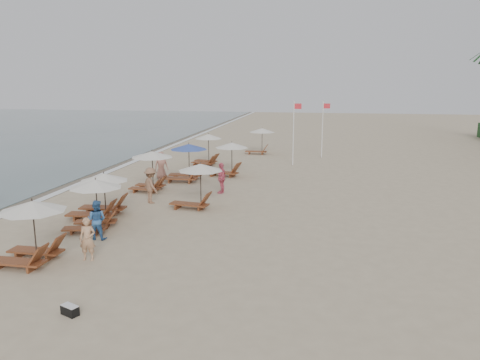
% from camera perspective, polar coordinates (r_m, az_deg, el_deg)
% --- Properties ---
extents(ground, '(160.00, 160.00, 0.00)m').
position_cam_1_polar(ground, '(18.78, -1.64, -7.62)').
color(ground, tan).
rests_on(ground, ground).
extents(wet_sand_band, '(3.20, 140.00, 0.01)m').
position_cam_1_polar(wet_sand_band, '(32.38, -19.90, -0.07)').
color(wet_sand_band, '#6B5E4C').
rests_on(wet_sand_band, ground).
extents(foam_line, '(0.50, 140.00, 0.02)m').
position_cam_1_polar(foam_line, '(31.75, -17.87, -0.14)').
color(foam_line, white).
rests_on(foam_line, ground).
extents(lounger_station_0, '(2.57, 2.27, 2.24)m').
position_cam_1_polar(lounger_station_0, '(18.02, -23.81, -5.72)').
color(lounger_station_0, brown).
rests_on(lounger_station_0, ground).
extents(lounger_station_1, '(2.45, 2.19, 2.20)m').
position_cam_1_polar(lounger_station_1, '(21.04, -17.11, -2.69)').
color(lounger_station_1, brown).
rests_on(lounger_station_1, ground).
extents(lounger_station_2, '(2.74, 2.23, 2.08)m').
position_cam_1_polar(lounger_station_2, '(23.05, -16.40, -1.93)').
color(lounger_station_2, brown).
rests_on(lounger_station_2, ground).
extents(lounger_station_3, '(2.50, 2.41, 2.31)m').
position_cam_1_polar(lounger_station_3, '(27.85, -10.67, 1.38)').
color(lounger_station_3, brown).
rests_on(lounger_station_3, ground).
extents(lounger_station_4, '(2.76, 2.35, 2.36)m').
position_cam_1_polar(lounger_station_4, '(30.35, -6.56, 1.96)').
color(lounger_station_4, brown).
rests_on(lounger_station_4, ground).
extents(lounger_station_5, '(2.37, 2.15, 2.34)m').
position_cam_1_polar(lounger_station_5, '(36.08, -4.05, 3.66)').
color(lounger_station_5, brown).
rests_on(lounger_station_5, ground).
extents(inland_station_0, '(2.69, 2.24, 2.22)m').
position_cam_1_polar(inland_station_0, '(23.67, -5.28, -0.12)').
color(inland_station_0, brown).
rests_on(inland_station_0, ground).
extents(inland_station_1, '(2.84, 2.24, 2.22)m').
position_cam_1_polar(inland_station_1, '(31.72, -1.50, 2.79)').
color(inland_station_1, brown).
rests_on(inland_station_1, ground).
extents(inland_station_2, '(2.59, 2.24, 2.22)m').
position_cam_1_polar(inland_station_2, '(41.49, 2.37, 5.06)').
color(inland_station_2, brown).
rests_on(inland_station_2, ground).
extents(beachgoer_near, '(0.62, 0.47, 1.54)m').
position_cam_1_polar(beachgoer_near, '(17.76, -17.67, -6.71)').
color(beachgoer_near, tan).
rests_on(beachgoer_near, ground).
extents(beachgoer_mid_a, '(0.78, 0.61, 1.60)m').
position_cam_1_polar(beachgoer_mid_a, '(19.94, -16.66, -4.55)').
color(beachgoer_mid_a, '#35659F').
rests_on(beachgoer_mid_a, ground).
extents(beachgoer_mid_b, '(1.34, 1.34, 1.86)m').
position_cam_1_polar(beachgoer_mid_b, '(25.13, -10.55, -0.63)').
color(beachgoer_mid_b, '#875E44').
rests_on(beachgoer_mid_b, ground).
extents(beachgoer_far_a, '(0.56, 1.07, 1.75)m').
position_cam_1_polar(beachgoer_far_a, '(26.91, -2.20, 0.24)').
color(beachgoer_far_a, '#D6556C').
rests_on(beachgoer_far_a, ground).
extents(beachgoer_far_b, '(1.04, 0.96, 1.78)m').
position_cam_1_polar(beachgoer_far_b, '(31.28, -9.35, 1.74)').
color(beachgoer_far_b, '#A96D5B').
rests_on(beachgoer_far_b, ground).
extents(duffel_bag, '(0.56, 0.44, 0.28)m').
position_cam_1_polar(duffel_bag, '(14.18, -19.56, -14.35)').
color(duffel_bag, black).
rests_on(duffel_bag, ground).
extents(flag_pole_near, '(0.59, 0.08, 4.79)m').
position_cam_1_polar(flag_pole_near, '(36.02, 6.42, 5.94)').
color(flag_pole_near, silver).
rests_on(flag_pole_near, ground).
extents(flag_pole_far, '(0.59, 0.08, 4.63)m').
position_cam_1_polar(flag_pole_far, '(39.98, 9.83, 6.28)').
color(flag_pole_far, silver).
rests_on(flag_pole_far, ground).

